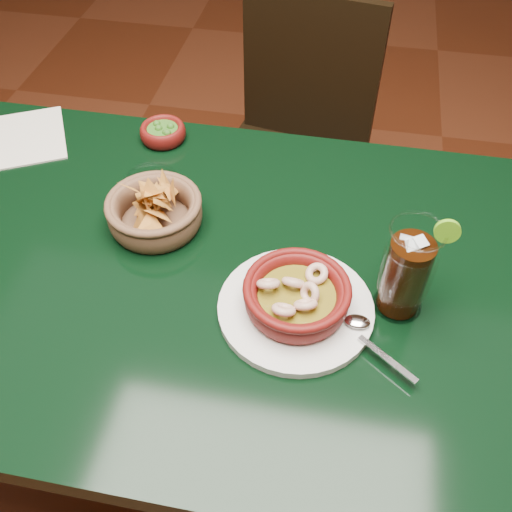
% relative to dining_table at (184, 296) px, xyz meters
% --- Properties ---
extents(ground, '(7.00, 7.00, 0.00)m').
position_rel_dining_table_xyz_m(ground, '(0.00, 0.00, -0.65)').
color(ground, '#471C0C').
rests_on(ground, ground).
extents(dining_table, '(1.20, 0.80, 0.75)m').
position_rel_dining_table_xyz_m(dining_table, '(0.00, 0.00, 0.00)').
color(dining_table, black).
rests_on(dining_table, ground).
extents(dining_chair, '(0.47, 0.47, 0.88)m').
position_rel_dining_table_xyz_m(dining_chair, '(0.11, 0.70, -0.17)').
color(dining_chair, black).
rests_on(dining_chair, ground).
extents(shrimp_plate, '(0.31, 0.25, 0.08)m').
position_rel_dining_table_xyz_m(shrimp_plate, '(0.21, -0.07, 0.13)').
color(shrimp_plate, silver).
rests_on(shrimp_plate, dining_table).
extents(chip_basket, '(0.20, 0.20, 0.12)m').
position_rel_dining_table_xyz_m(chip_basket, '(-0.06, 0.08, 0.13)').
color(chip_basket, brown).
rests_on(chip_basket, dining_table).
extents(guacamole_ramekin, '(0.12, 0.12, 0.04)m').
position_rel_dining_table_xyz_m(guacamole_ramekin, '(-0.13, 0.33, 0.12)').
color(guacamole_ramekin, '#530D0B').
rests_on(guacamole_ramekin, dining_table).
extents(cola_drink, '(0.17, 0.17, 0.19)m').
position_rel_dining_table_xyz_m(cola_drink, '(0.37, -0.03, 0.18)').
color(cola_drink, white).
rests_on(cola_drink, dining_table).
extents(glass_ashtray, '(0.12, 0.12, 0.03)m').
position_rel_dining_table_xyz_m(glass_ashtray, '(-0.10, 0.17, 0.11)').
color(glass_ashtray, white).
rests_on(glass_ashtray, dining_table).
extents(paper_menu, '(0.22, 0.24, 0.00)m').
position_rel_dining_table_xyz_m(paper_menu, '(-0.41, 0.28, 0.10)').
color(paper_menu, beige).
rests_on(paper_menu, dining_table).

